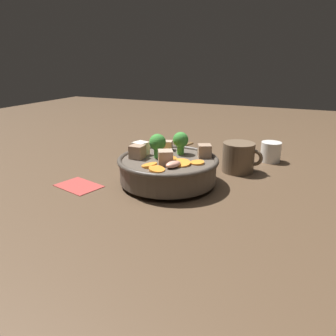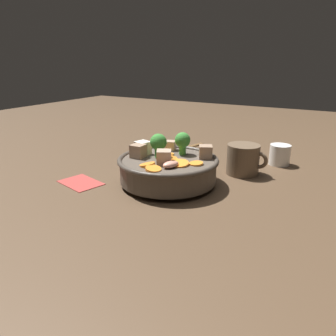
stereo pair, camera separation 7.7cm
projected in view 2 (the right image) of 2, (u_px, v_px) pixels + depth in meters
name	position (u px, v px, depth m)	size (l,w,h in m)	color
ground_plane	(168.00, 184.00, 0.84)	(3.00, 3.00, 0.00)	#4C3826
stirfry_bowl	(168.00, 167.00, 0.82)	(0.25, 0.25, 0.13)	#51473D
side_saucer	(182.00, 152.00, 1.09)	(0.11, 0.11, 0.01)	white
tea_cup	(280.00, 155.00, 0.98)	(0.06, 0.06, 0.06)	white
dark_mug	(243.00, 159.00, 0.90)	(0.11, 0.09, 0.08)	brown
napkin	(81.00, 182.00, 0.84)	(0.13, 0.10, 0.00)	#A33833
chopsticks_pair	(182.00, 149.00, 1.09)	(0.07, 0.20, 0.01)	olive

